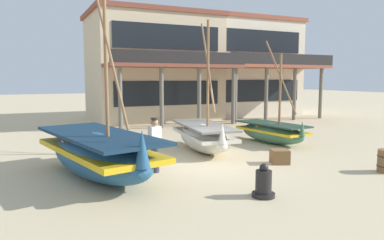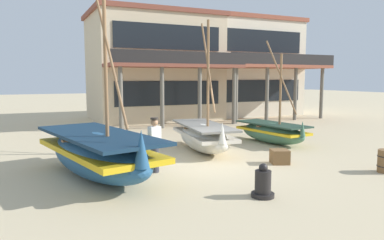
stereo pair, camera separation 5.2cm
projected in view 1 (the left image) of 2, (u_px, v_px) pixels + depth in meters
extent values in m
plane|color=#CCB78E|center=(205.00, 165.00, 12.12)|extent=(120.00, 120.00, 0.00)
ellipsoid|color=#427056|center=(272.00, 133.00, 16.15)|extent=(1.73, 3.70, 0.89)
cube|color=gold|center=(272.00, 131.00, 16.14)|extent=(1.72, 3.56, 0.11)
cube|color=#243D2F|center=(272.00, 124.00, 16.11)|extent=(1.76, 3.63, 0.06)
cone|color=#427056|center=(302.00, 129.00, 14.66)|extent=(0.29, 0.29, 0.62)
cylinder|color=olive|center=(280.00, 92.00, 15.57)|extent=(0.10, 0.10, 3.28)
cylinder|color=olive|center=(281.00, 76.00, 15.49)|extent=(0.30, 1.89, 3.14)
cube|color=olive|center=(268.00, 125.00, 16.34)|extent=(1.25, 0.31, 0.06)
ellipsoid|color=#23517A|center=(99.00, 155.00, 10.56)|extent=(3.02, 5.58, 1.29)
cube|color=gold|center=(99.00, 150.00, 10.55)|extent=(2.99, 5.38, 0.16)
cube|color=#132C43|center=(98.00, 135.00, 10.50)|extent=(3.05, 5.49, 0.09)
cone|color=#23517A|center=(142.00, 149.00, 8.50)|extent=(0.46, 0.46, 0.91)
cylinder|color=olive|center=(105.00, 47.00, 9.69)|extent=(0.10, 0.10, 5.57)
cylinder|color=olive|center=(105.00, 33.00, 9.65)|extent=(0.60, 2.40, 4.93)
cube|color=olive|center=(93.00, 138.00, 10.82)|extent=(1.80, 0.55, 0.06)
ellipsoid|color=silver|center=(203.00, 138.00, 14.39)|extent=(1.99, 4.32, 1.06)
cube|color=silver|center=(203.00, 134.00, 14.38)|extent=(1.98, 4.16, 0.13)
cube|color=gray|center=(203.00, 125.00, 14.34)|extent=(2.02, 4.24, 0.07)
cone|color=silver|center=(222.00, 133.00, 12.44)|extent=(0.33, 0.33, 0.74)
cylinder|color=olive|center=(208.00, 78.00, 13.63)|extent=(0.10, 0.10, 4.27)
cylinder|color=olive|center=(208.00, 67.00, 13.58)|extent=(0.27, 1.55, 3.36)
cube|color=olive|center=(201.00, 127.00, 14.65)|extent=(1.39, 0.34, 0.06)
cylinder|color=#33333D|center=(155.00, 158.00, 11.13)|extent=(0.26, 0.26, 0.88)
cube|color=silver|center=(155.00, 135.00, 11.05)|extent=(0.40, 0.31, 0.54)
sphere|color=#A87A56|center=(155.00, 122.00, 11.00)|extent=(0.22, 0.22, 0.22)
cylinder|color=#2D2823|center=(155.00, 119.00, 10.99)|extent=(0.24, 0.24, 0.05)
cylinder|color=black|center=(263.00, 195.00, 8.85)|extent=(0.57, 0.57, 0.10)
cylinder|color=black|center=(264.00, 182.00, 8.82)|extent=(0.40, 0.40, 0.55)
sphere|color=black|center=(264.00, 168.00, 8.78)|extent=(0.22, 0.22, 0.22)
cube|color=brown|center=(280.00, 157.00, 12.28)|extent=(0.74, 0.74, 0.48)
cube|color=beige|center=(152.00, 69.00, 25.67)|extent=(8.36, 6.31, 6.99)
cube|color=brown|center=(152.00, 16.00, 25.25)|extent=(8.69, 6.56, 0.30)
cube|color=black|center=(169.00, 93.00, 22.98)|extent=(7.02, 0.06, 1.54)
cube|color=black|center=(168.00, 37.00, 22.58)|extent=(7.02, 0.06, 1.54)
cube|color=brown|center=(175.00, 66.00, 21.78)|extent=(8.36, 2.30, 0.20)
cylinder|color=#666056|center=(120.00, 99.00, 19.77)|extent=(0.24, 0.24, 3.50)
cylinder|color=#666056|center=(162.00, 98.00, 20.77)|extent=(0.24, 0.24, 3.50)
cylinder|color=#666056|center=(199.00, 97.00, 21.77)|extent=(0.24, 0.24, 3.50)
cylinder|color=#666056|center=(233.00, 96.00, 22.76)|extent=(0.24, 0.24, 3.50)
cube|color=black|center=(183.00, 57.00, 20.73)|extent=(8.36, 0.08, 0.70)
cube|color=beige|center=(239.00, 69.00, 28.94)|extent=(8.29, 5.56, 7.12)
cube|color=brown|center=(240.00, 22.00, 28.52)|extent=(8.63, 5.78, 0.30)
cube|color=black|center=(260.00, 91.00, 26.60)|extent=(6.97, 0.06, 1.57)
cube|color=black|center=(261.00, 41.00, 26.19)|extent=(6.97, 0.06, 1.57)
cube|color=brown|center=(272.00, 67.00, 25.14)|extent=(8.29, 2.87, 0.20)
cylinder|color=#666056|center=(235.00, 95.00, 22.96)|extent=(0.24, 0.24, 3.56)
cylinder|color=#666056|center=(266.00, 95.00, 23.95)|extent=(0.24, 0.24, 3.56)
cylinder|color=#666056|center=(294.00, 94.00, 24.94)|extent=(0.24, 0.24, 3.56)
cylinder|color=#666056|center=(321.00, 93.00, 25.94)|extent=(0.24, 0.24, 3.56)
cube|color=black|center=(285.00, 59.00, 23.84)|extent=(8.29, 0.08, 0.70)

